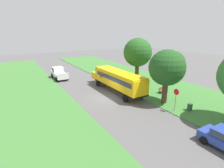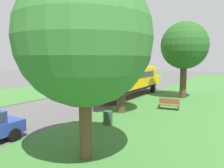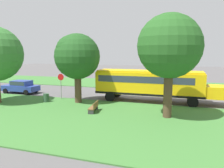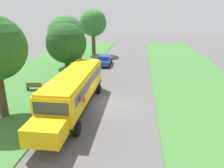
{
  "view_description": "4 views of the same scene",
  "coord_description": "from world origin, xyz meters",
  "px_view_note": "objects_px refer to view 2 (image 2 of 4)",
  "views": [
    {
      "loc": [
        10.65,
        19.66,
        8.71
      ],
      "look_at": [
        -0.99,
        0.04,
        1.86
      ],
      "focal_mm": 28.0,
      "sensor_mm": 36.0,
      "label": 1
    },
    {
      "loc": [
        -13.22,
        19.42,
        4.02
      ],
      "look_at": [
        -2.83,
        2.22,
        1.75
      ],
      "focal_mm": 35.0,
      "sensor_mm": 36.0,
      "label": 2
    },
    {
      "loc": [
        -24.56,
        -4.27,
        4.92
      ],
      "look_at": [
        -2.43,
        2.82,
        1.59
      ],
      "focal_mm": 35.0,
      "sensor_mm": 36.0,
      "label": 3
    },
    {
      "loc": [
        2.38,
        -17.75,
        7.94
      ],
      "look_at": [
        0.03,
        1.15,
        1.53
      ],
      "focal_mm": 35.0,
      "sensor_mm": 36.0,
      "label": 4
    }
  ],
  "objects_px": {
    "oak_tree_roadside_mid": "(122,50)",
    "park_bench": "(169,104)",
    "oak_tree_far_end": "(83,41)",
    "stop_sign": "(92,94)",
    "pickup_truck": "(133,77)",
    "oak_tree_beside_bus": "(184,46)",
    "school_bus": "(129,79)",
    "trash_bin": "(108,118)"
  },
  "relations": [
    {
      "from": "oak_tree_far_end",
      "to": "school_bus",
      "type": "bearing_deg",
      "value": -70.05
    },
    {
      "from": "oak_tree_roadside_mid",
      "to": "stop_sign",
      "type": "bearing_deg",
      "value": 66.8
    },
    {
      "from": "school_bus",
      "to": "stop_sign",
      "type": "xyz_separation_m",
      "value": [
        -1.85,
        9.19,
        -0.19
      ]
    },
    {
      "from": "oak_tree_beside_bus",
      "to": "pickup_truck",
      "type": "bearing_deg",
      "value": -44.8
    },
    {
      "from": "stop_sign",
      "to": "oak_tree_roadside_mid",
      "type": "bearing_deg",
      "value": -113.2
    },
    {
      "from": "pickup_truck",
      "to": "oak_tree_roadside_mid",
      "type": "height_order",
      "value": "oak_tree_roadside_mid"
    },
    {
      "from": "school_bus",
      "to": "park_bench",
      "type": "xyz_separation_m",
      "value": [
        -5.54,
        3.95,
        -1.45
      ]
    },
    {
      "from": "pickup_truck",
      "to": "oak_tree_beside_bus",
      "type": "distance_m",
      "value": 15.6
    },
    {
      "from": "stop_sign",
      "to": "pickup_truck",
      "type": "bearing_deg",
      "value": -71.35
    },
    {
      "from": "oak_tree_beside_bus",
      "to": "stop_sign",
      "type": "bearing_deg",
      "value": 73.14
    },
    {
      "from": "oak_tree_far_end",
      "to": "park_bench",
      "type": "height_order",
      "value": "oak_tree_far_end"
    },
    {
      "from": "oak_tree_beside_bus",
      "to": "oak_tree_far_end",
      "type": "height_order",
      "value": "oak_tree_beside_bus"
    },
    {
      "from": "oak_tree_roadside_mid",
      "to": "park_bench",
      "type": "relative_size",
      "value": 4.09
    },
    {
      "from": "oak_tree_beside_bus",
      "to": "oak_tree_far_end",
      "type": "xyz_separation_m",
      "value": [
        0.07,
        15.99,
        -0.59
      ]
    },
    {
      "from": "school_bus",
      "to": "park_bench",
      "type": "relative_size",
      "value": 7.51
    },
    {
      "from": "oak_tree_roadside_mid",
      "to": "oak_tree_far_end",
      "type": "xyz_separation_m",
      "value": [
        -2.27,
        7.29,
        0.07
      ]
    },
    {
      "from": "park_bench",
      "to": "oak_tree_far_end",
      "type": "bearing_deg",
      "value": 87.71
    },
    {
      "from": "oak_tree_roadside_mid",
      "to": "trash_bin",
      "type": "height_order",
      "value": "oak_tree_roadside_mid"
    },
    {
      "from": "oak_tree_beside_bus",
      "to": "oak_tree_roadside_mid",
      "type": "height_order",
      "value": "oak_tree_beside_bus"
    },
    {
      "from": "oak_tree_roadside_mid",
      "to": "park_bench",
      "type": "xyz_separation_m",
      "value": [
        -2.68,
        -2.89,
        -4.19
      ]
    },
    {
      "from": "school_bus",
      "to": "oak_tree_roadside_mid",
      "type": "height_order",
      "value": "oak_tree_roadside_mid"
    },
    {
      "from": "stop_sign",
      "to": "school_bus",
      "type": "bearing_deg",
      "value": -78.63
    },
    {
      "from": "oak_tree_beside_bus",
      "to": "school_bus",
      "type": "bearing_deg",
      "value": 19.71
    },
    {
      "from": "trash_bin",
      "to": "school_bus",
      "type": "bearing_deg",
      "value": -70.21
    },
    {
      "from": "pickup_truck",
      "to": "oak_tree_far_end",
      "type": "bearing_deg",
      "value": 111.71
    },
    {
      "from": "oak_tree_roadside_mid",
      "to": "oak_tree_far_end",
      "type": "bearing_deg",
      "value": 107.31
    },
    {
      "from": "oak_tree_beside_bus",
      "to": "park_bench",
      "type": "relative_size",
      "value": 4.7
    },
    {
      "from": "park_bench",
      "to": "stop_sign",
      "type": "bearing_deg",
      "value": 54.91
    },
    {
      "from": "pickup_truck",
      "to": "trash_bin",
      "type": "height_order",
      "value": "pickup_truck"
    },
    {
      "from": "oak_tree_far_end",
      "to": "stop_sign",
      "type": "xyz_separation_m",
      "value": [
        3.28,
        -4.93,
        -3.0
      ]
    },
    {
      "from": "oak_tree_far_end",
      "to": "trash_bin",
      "type": "height_order",
      "value": "oak_tree_far_end"
    },
    {
      "from": "park_bench",
      "to": "oak_tree_roadside_mid",
      "type": "bearing_deg",
      "value": 47.22
    },
    {
      "from": "stop_sign",
      "to": "trash_bin",
      "type": "relative_size",
      "value": 3.04
    },
    {
      "from": "oak_tree_beside_bus",
      "to": "trash_bin",
      "type": "xyz_separation_m",
      "value": [
        1.64,
        11.75,
        -4.87
      ]
    },
    {
      "from": "school_bus",
      "to": "stop_sign",
      "type": "height_order",
      "value": "school_bus"
    },
    {
      "from": "trash_bin",
      "to": "oak_tree_roadside_mid",
      "type": "bearing_deg",
      "value": -77.05
    },
    {
      "from": "oak_tree_roadside_mid",
      "to": "school_bus",
      "type": "bearing_deg",
      "value": -67.33
    },
    {
      "from": "oak_tree_roadside_mid",
      "to": "stop_sign",
      "type": "height_order",
      "value": "oak_tree_roadside_mid"
    },
    {
      "from": "oak_tree_beside_bus",
      "to": "trash_bin",
      "type": "relative_size",
      "value": 8.64
    },
    {
      "from": "oak_tree_beside_bus",
      "to": "oak_tree_roadside_mid",
      "type": "bearing_deg",
      "value": 74.94
    },
    {
      "from": "school_bus",
      "to": "oak_tree_far_end",
      "type": "relative_size",
      "value": 1.67
    },
    {
      "from": "school_bus",
      "to": "trash_bin",
      "type": "relative_size",
      "value": 13.8
    }
  ]
}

